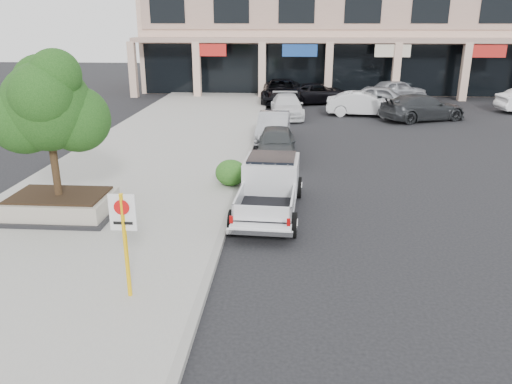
# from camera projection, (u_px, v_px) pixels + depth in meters

# --- Properties ---
(ground) EXTENTS (120.00, 120.00, 0.00)m
(ground) POSITION_uv_depth(u_px,v_px,m) (277.00, 255.00, 12.83)
(ground) COLOR black
(ground) RESTS_ON ground
(sidewalk) EXTENTS (8.00, 52.00, 0.15)m
(sidewalk) POSITION_uv_depth(u_px,v_px,m) (136.00, 178.00, 18.83)
(sidewalk) COLOR gray
(sidewalk) RESTS_ON ground
(curb) EXTENTS (0.20, 52.00, 0.15)m
(curb) POSITION_uv_depth(u_px,v_px,m) (240.00, 180.00, 18.56)
(curb) COLOR gray
(curb) RESTS_ON ground
(strip_mall) EXTENTS (40.55, 12.43, 9.50)m
(strip_mall) POSITION_uv_depth(u_px,v_px,m) (383.00, 32.00, 42.73)
(strip_mall) COLOR #CBA58F
(strip_mall) RESTS_ON ground
(planter) EXTENTS (3.20, 2.20, 0.68)m
(planter) POSITION_uv_depth(u_px,v_px,m) (60.00, 205.00, 14.91)
(planter) COLOR black
(planter) RESTS_ON sidewalk
(planter_tree) EXTENTS (2.90, 2.55, 4.00)m
(planter_tree) POSITION_uv_depth(u_px,v_px,m) (54.00, 106.00, 14.09)
(planter_tree) COLOR black
(planter_tree) RESTS_ON planter
(no_parking_sign) EXTENTS (0.55, 0.09, 2.30)m
(no_parking_sign) POSITION_uv_depth(u_px,v_px,m) (124.00, 232.00, 10.18)
(no_parking_sign) COLOR yellow
(no_parking_sign) RESTS_ON sidewalk
(hedge) EXTENTS (1.10, 0.99, 0.93)m
(hedge) POSITION_uv_depth(u_px,v_px,m) (231.00, 173.00, 17.61)
(hedge) COLOR #164914
(hedge) RESTS_ON sidewalk
(pickup_truck) EXTENTS (2.16, 5.21, 1.61)m
(pickup_truck) POSITION_uv_depth(u_px,v_px,m) (269.00, 189.00, 15.32)
(pickup_truck) COLOR silver
(pickup_truck) RESTS_ON ground
(curb_car_a) EXTENTS (1.69, 4.09, 1.39)m
(curb_car_a) POSITION_uv_depth(u_px,v_px,m) (276.00, 143.00, 21.52)
(curb_car_a) COLOR #323638
(curb_car_a) RESTS_ON ground
(curb_car_b) EXTENTS (1.63, 4.30, 1.40)m
(curb_car_b) POSITION_uv_depth(u_px,v_px,m) (274.00, 127.00, 24.77)
(curb_car_b) COLOR #9B9DA3
(curb_car_b) RESTS_ON ground
(curb_car_c) EXTENTS (2.26, 4.84, 1.37)m
(curb_car_c) POSITION_uv_depth(u_px,v_px,m) (287.00, 106.00, 30.86)
(curb_car_c) COLOR silver
(curb_car_c) RESTS_ON ground
(curb_car_d) EXTENTS (2.83, 6.05, 1.68)m
(curb_car_d) POSITION_uv_depth(u_px,v_px,m) (281.00, 91.00, 36.18)
(curb_car_d) COLOR black
(curb_car_d) RESTS_ON ground
(lot_car_a) EXTENTS (5.02, 2.86, 1.61)m
(lot_car_a) POSITION_uv_depth(u_px,v_px,m) (383.00, 98.00, 33.40)
(lot_car_a) COLOR #A3A5AB
(lot_car_a) RESTS_ON ground
(lot_car_b) EXTENTS (4.62, 1.98, 1.48)m
(lot_car_b) POSITION_uv_depth(u_px,v_px,m) (363.00, 104.00, 31.30)
(lot_car_b) COLOR silver
(lot_car_b) RESTS_ON ground
(lot_car_c) EXTENTS (5.72, 4.07, 1.54)m
(lot_car_c) POSITION_uv_depth(u_px,v_px,m) (423.00, 108.00, 29.84)
(lot_car_c) COLOR #292B2D
(lot_car_c) RESTS_ON ground
(lot_car_d) EXTENTS (5.72, 3.72, 1.46)m
(lot_car_d) POSITION_uv_depth(u_px,v_px,m) (318.00, 93.00, 35.95)
(lot_car_d) COLOR black
(lot_car_d) RESTS_ON ground
(lot_car_e) EXTENTS (4.93, 3.49, 1.56)m
(lot_car_e) POSITION_uv_depth(u_px,v_px,m) (397.00, 90.00, 37.27)
(lot_car_e) COLOR #AFB1B7
(lot_car_e) RESTS_ON ground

